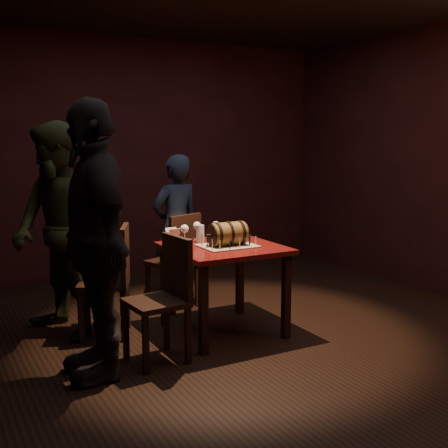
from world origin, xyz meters
The scene contains 16 objects.
room_shell centered at (0.00, 0.00, 1.40)m, with size 5.04×5.04×2.80m.
pub_table centered at (-0.03, 0.14, 0.64)m, with size 0.90×0.90×0.75m.
cake_board centered at (-0.02, 0.09, 0.76)m, with size 0.45×0.35×0.01m, color #9E9180.
barrel_cake centered at (-0.02, 0.09, 0.86)m, with size 0.36×0.21×0.21m.
birthday_candles centered at (-0.02, 0.09, 0.80)m, with size 0.40×0.30×0.09m.
wine_glass_left centered at (-0.27, 0.40, 0.87)m, with size 0.07×0.07×0.16m.
wine_glass_mid centered at (-0.10, 0.50, 0.87)m, with size 0.07×0.07×0.16m.
wine_glass_right centered at (0.06, 0.44, 0.87)m, with size 0.07×0.07×0.16m.
pint_of_ale centered at (-0.13, 0.38, 0.82)m, with size 0.07×0.07×0.15m.
menu_card centered at (-0.36, 0.44, 0.81)m, with size 0.10×0.05×0.13m, color white, non-canonical shape.
chair_back centered at (-0.10, 0.92, 0.52)m, with size 0.52×0.52×0.93m.
chair_left_rear centered at (-0.87, 0.51, 0.52)m, with size 0.53×0.53×0.93m.
chair_left_front centered at (-0.69, -0.18, 0.52)m, with size 0.43×0.43×0.93m.
person_back centered at (0.04, 1.30, 0.74)m, with size 0.54×0.35×1.48m, color #1B2637.
person_left_rear centered at (-1.26, 0.70, 0.89)m, with size 0.87×0.68×1.78m, color #31381C.
person_left_front centered at (-1.21, -0.20, 0.96)m, with size 1.12×0.47×1.91m, color black.
Camera 1 is at (-2.23, -3.92, 1.66)m, focal length 45.00 mm.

